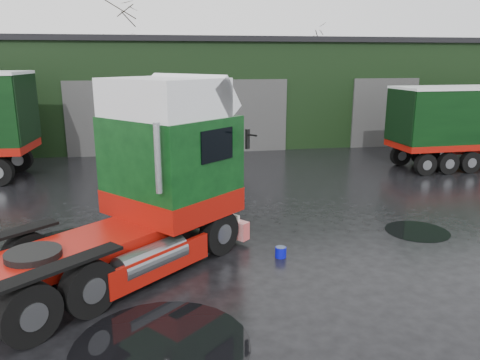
% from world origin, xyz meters
% --- Properties ---
extents(ground, '(100.00, 100.00, 0.00)m').
position_xyz_m(ground, '(0.00, 0.00, 0.00)').
color(ground, black).
extents(warehouse, '(32.40, 12.40, 6.30)m').
position_xyz_m(warehouse, '(2.00, 20.00, 3.16)').
color(warehouse, black).
rests_on(warehouse, ground).
extents(hero_tractor, '(7.79, 7.38, 4.69)m').
position_xyz_m(hero_tractor, '(-4.50, -0.93, 2.35)').
color(hero_tractor, '#0C3712').
rests_on(hero_tractor, ground).
extents(wash_bucket, '(0.36, 0.36, 0.28)m').
position_xyz_m(wash_bucket, '(-0.15, -0.65, 0.14)').
color(wash_bucket, '#080ABC').
rests_on(wash_bucket, ground).
extents(tree_back_a, '(4.40, 4.40, 9.50)m').
position_xyz_m(tree_back_a, '(-6.00, 30.00, 4.75)').
color(tree_back_a, black).
rests_on(tree_back_a, ground).
extents(tree_back_b, '(4.40, 4.40, 7.50)m').
position_xyz_m(tree_back_b, '(10.00, 30.00, 3.75)').
color(tree_back_b, black).
rests_on(tree_back_b, ground).
extents(puddle_0, '(3.29, 3.29, 0.01)m').
position_xyz_m(puddle_0, '(-3.32, -4.15, 0.00)').
color(puddle_0, black).
rests_on(puddle_0, ground).
extents(puddle_1, '(1.90, 1.90, 0.01)m').
position_xyz_m(puddle_1, '(4.45, 0.47, 0.00)').
color(puddle_1, black).
rests_on(puddle_1, ground).
extents(puddle_2, '(4.63, 4.63, 0.01)m').
position_xyz_m(puddle_2, '(-5.34, 0.35, 0.00)').
color(puddle_2, black).
rests_on(puddle_2, ground).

